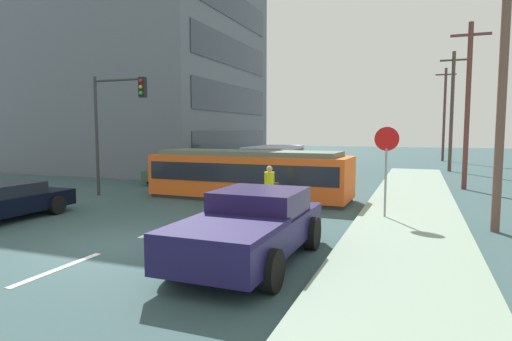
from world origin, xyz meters
TOP-DOWN VIEW (x-y plane):
  - ground_plane at (0.00, 10.00)m, footprint 120.00×120.00m
  - sidewalk_curb_right at (6.80, 6.00)m, footprint 3.20×36.00m
  - lane_stripe_0 at (0.00, -2.00)m, footprint 0.16×2.40m
  - lane_stripe_1 at (0.00, 2.00)m, footprint 0.16×2.40m
  - lane_stripe_2 at (0.00, 6.00)m, footprint 0.16×2.40m
  - lane_stripe_3 at (0.00, 14.06)m, footprint 0.16×2.40m
  - lane_stripe_4 at (0.00, 20.06)m, footprint 0.16×2.40m
  - corner_building at (-13.51, 19.31)m, footprint 16.31×14.19m
  - streetcar_tram at (0.32, 8.06)m, footprint 8.55×2.73m
  - city_bus at (-1.37, 16.49)m, footprint 2.65×5.50m
  - pedestrian_crossing at (2.12, 5.45)m, footprint 0.51×0.36m
  - pickup_truck_parked at (3.61, -0.06)m, footprint 2.32×5.02m
  - parked_sedan_near at (-5.60, 1.15)m, footprint 2.15×4.54m
  - parked_sedan_mid at (-5.68, 12.03)m, footprint 1.98×4.36m
  - parked_sedan_far at (-5.03, 19.01)m, footprint 1.96×4.37m
  - stop_sign at (6.04, 5.49)m, footprint 0.76×0.07m
  - traffic_light_mast at (-5.37, 6.57)m, footprint 2.69×0.33m
  - utility_pole_near at (9.12, 5.06)m, footprint 1.80×0.24m
  - utility_pole_mid at (9.14, 14.60)m, footprint 1.80×0.24m
  - utility_pole_far at (9.07, 24.54)m, footprint 1.80×0.24m
  - utility_pole_distant at (9.12, 35.46)m, footprint 1.80×0.24m

SIDE VIEW (x-z plane):
  - ground_plane at x=0.00m, z-range 0.00..0.00m
  - lane_stripe_0 at x=0.00m, z-range 0.00..0.01m
  - lane_stripe_1 at x=0.00m, z-range 0.00..0.01m
  - lane_stripe_2 at x=0.00m, z-range 0.00..0.01m
  - lane_stripe_3 at x=0.00m, z-range 0.00..0.01m
  - lane_stripe_4 at x=0.00m, z-range 0.00..0.01m
  - sidewalk_curb_right at x=6.80m, z-range 0.00..0.14m
  - parked_sedan_mid at x=-5.68m, z-range 0.03..1.22m
  - parked_sedan_far at x=-5.03m, z-range 0.03..1.22m
  - parked_sedan_near at x=-5.60m, z-range 0.03..1.22m
  - pickup_truck_parked at x=3.61m, z-range 0.02..1.57m
  - pedestrian_crossing at x=2.12m, z-range 0.11..1.78m
  - streetcar_tram at x=0.32m, z-range 0.04..2.09m
  - city_bus at x=-1.37m, z-range 0.14..2.07m
  - stop_sign at x=6.04m, z-range 0.75..3.63m
  - traffic_light_mast at x=-5.37m, z-range 1.03..6.29m
  - utility_pole_mid at x=9.14m, z-range 0.18..8.25m
  - utility_pole_far at x=9.07m, z-range 0.18..8.55m
  - utility_pole_distant at x=9.12m, z-range 0.18..8.87m
  - utility_pole_near at x=9.12m, z-range 0.18..8.98m
  - corner_building at x=-13.51m, z-range 0.00..16.00m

